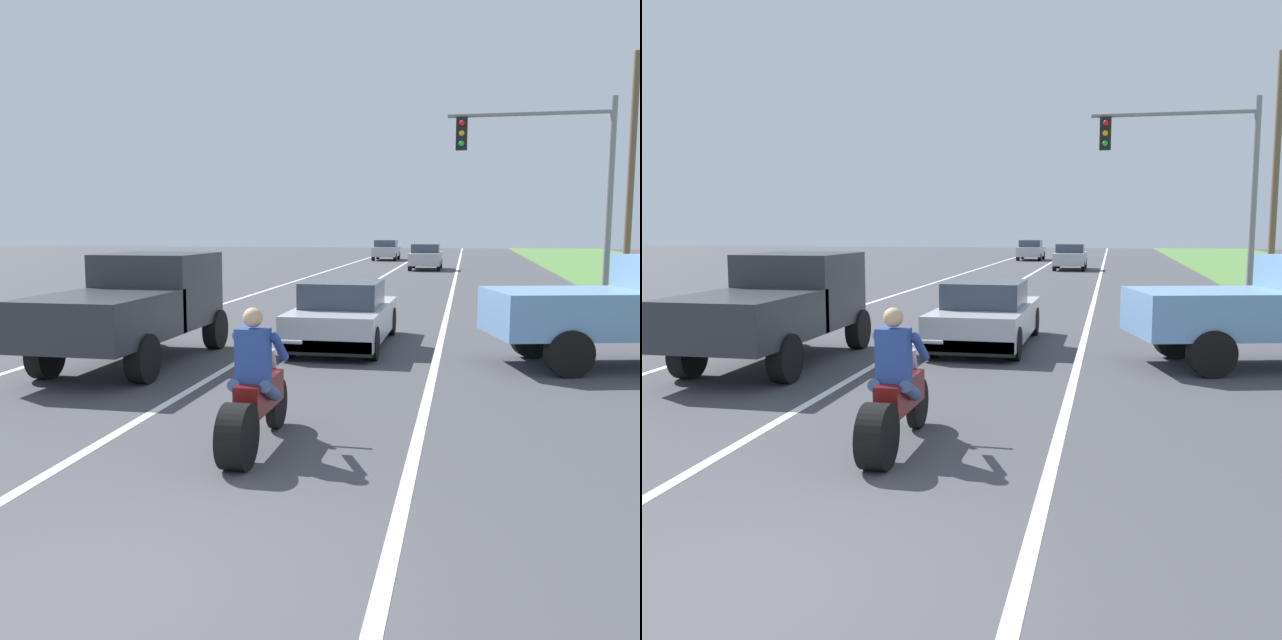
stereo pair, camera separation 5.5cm
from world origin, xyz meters
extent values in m
plane|color=#424247|center=(0.00, 0.00, 0.00)|extent=(160.00, 160.00, 0.00)
cube|color=white|center=(-5.40, 20.00, 0.00)|extent=(0.14, 120.00, 0.01)
cube|color=white|center=(1.80, 20.00, 0.00)|extent=(0.14, 120.00, 0.01)
cube|color=white|center=(-1.80, 20.00, 0.00)|extent=(0.14, 120.00, 0.01)
cylinder|color=black|center=(0.04, 2.62, 0.35)|extent=(0.28, 0.69, 0.69)
cylinder|color=black|center=(0.04, 4.17, 0.31)|extent=(0.12, 0.63, 0.63)
cube|color=#590F0F|center=(0.04, 3.45, 0.61)|extent=(0.28, 1.10, 0.36)
cylinder|color=#B2B2B7|center=(0.04, 4.09, 0.68)|extent=(0.08, 0.36, 0.73)
cylinder|color=#A5A5AA|center=(0.04, 4.07, 1.11)|extent=(0.70, 0.05, 0.05)
cube|color=navy|center=(0.04, 3.22, 1.09)|extent=(0.36, 0.24, 0.60)
sphere|color=tan|center=(0.04, 3.22, 1.51)|extent=(0.22, 0.22, 0.22)
cylinder|color=#384C7A|center=(-0.14, 3.25, 0.69)|extent=(0.14, 0.47, 0.32)
cylinder|color=navy|center=(-0.18, 3.52, 1.14)|extent=(0.10, 0.51, 0.40)
cylinder|color=#384C7A|center=(0.22, 3.25, 0.69)|extent=(0.14, 0.47, 0.32)
cylinder|color=navy|center=(0.26, 3.52, 1.14)|extent=(0.10, 0.51, 0.40)
cube|color=#B7B7BC|center=(-0.19, 10.48, 0.53)|extent=(1.80, 4.30, 0.64)
cube|color=#333D4C|center=(-0.19, 10.28, 1.11)|extent=(1.56, 1.70, 0.52)
cube|color=black|center=(-0.19, 8.43, 0.29)|extent=(1.76, 0.20, 0.28)
cylinder|color=black|center=(-0.99, 12.08, 0.32)|extent=(0.24, 0.64, 0.64)
cylinder|color=black|center=(0.61, 12.08, 0.32)|extent=(0.24, 0.64, 0.64)
cylinder|color=black|center=(-0.99, 8.88, 0.32)|extent=(0.24, 0.64, 0.64)
cylinder|color=black|center=(0.61, 8.88, 0.32)|extent=(0.24, 0.64, 0.64)
cube|color=#2D3035|center=(-3.59, 8.74, 1.28)|extent=(1.90, 2.10, 1.40)
cube|color=#333D4C|center=(-3.59, 9.09, 1.67)|extent=(1.67, 0.29, 0.57)
cube|color=#2D3035|center=(-3.59, 6.49, 0.98)|extent=(1.90, 2.70, 0.80)
cylinder|color=black|center=(-4.46, 9.54, 0.40)|extent=(0.28, 0.80, 0.80)
cylinder|color=black|center=(-2.72, 9.54, 0.40)|extent=(0.28, 0.80, 0.80)
cylinder|color=black|center=(-4.46, 6.19, 0.40)|extent=(0.28, 0.80, 0.80)
cylinder|color=black|center=(-2.72, 6.19, 0.40)|extent=(0.28, 0.80, 0.80)
cube|color=#6B93C6|center=(4.09, 8.98, 0.98)|extent=(3.10, 2.53, 0.80)
cylinder|color=black|center=(3.57, 9.74, 0.40)|extent=(0.85, 0.48, 0.80)
cylinder|color=black|center=(4.02, 8.06, 0.40)|extent=(0.85, 0.48, 0.80)
cylinder|color=gray|center=(6.12, 16.78, 3.00)|extent=(0.18, 0.18, 6.00)
cylinder|color=gray|center=(3.90, 16.78, 5.60)|extent=(4.44, 0.12, 0.12)
cube|color=black|center=(2.08, 16.78, 5.10)|extent=(0.32, 0.24, 0.90)
sphere|color=red|center=(2.08, 16.64, 5.38)|extent=(0.16, 0.16, 0.16)
sphere|color=orange|center=(2.08, 16.64, 5.10)|extent=(0.16, 0.16, 0.16)
sphere|color=green|center=(2.08, 16.64, 4.82)|extent=(0.16, 0.16, 0.16)
cylinder|color=brown|center=(7.84, 22.57, 4.22)|extent=(0.24, 0.24, 8.43)
cube|color=#B2B2B7|center=(-0.02, 37.58, 0.65)|extent=(1.76, 4.00, 0.70)
cube|color=#333D4C|center=(-0.02, 37.38, 1.25)|extent=(1.56, 2.00, 0.50)
cylinder|color=black|center=(-0.82, 38.98, 0.30)|extent=(0.20, 0.60, 0.60)
cylinder|color=black|center=(0.78, 38.98, 0.30)|extent=(0.20, 0.60, 0.60)
cylinder|color=black|center=(-0.82, 36.18, 0.30)|extent=(0.20, 0.60, 0.60)
cylinder|color=black|center=(0.78, 36.18, 0.30)|extent=(0.20, 0.60, 0.60)
cube|color=#B2B2B7|center=(-3.61, 49.04, 0.65)|extent=(1.76, 4.00, 0.70)
cube|color=#333D4C|center=(-3.61, 48.84, 1.25)|extent=(1.56, 2.00, 0.50)
cylinder|color=black|center=(-4.41, 50.44, 0.30)|extent=(0.20, 0.60, 0.60)
cylinder|color=black|center=(-2.81, 50.44, 0.30)|extent=(0.20, 0.60, 0.60)
cylinder|color=black|center=(-4.41, 47.64, 0.30)|extent=(0.20, 0.60, 0.60)
cylinder|color=black|center=(-2.81, 47.64, 0.30)|extent=(0.20, 0.60, 0.60)
camera|label=1|loc=(2.31, -4.14, 2.50)|focal=39.75mm
camera|label=2|loc=(2.36, -4.13, 2.50)|focal=39.75mm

